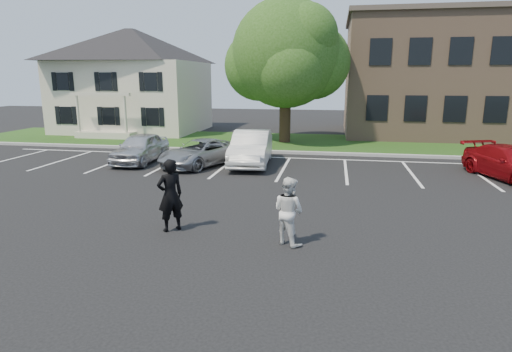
{
  "coord_description": "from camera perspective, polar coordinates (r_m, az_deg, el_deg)",
  "views": [
    {
      "loc": [
        2.21,
        -11.05,
        4.09
      ],
      "look_at": [
        0.0,
        1.0,
        1.25
      ],
      "focal_mm": 30.0,
      "sensor_mm": 36.0,
      "label": 1
    }
  ],
  "objects": [
    {
      "name": "office_building",
      "position": [
        35.08,
        30.7,
        11.37
      ],
      "size": [
        22.4,
        10.4,
        8.3
      ],
      "color": "#96745A",
      "rests_on": "ground"
    },
    {
      "name": "grass_strip",
      "position": [
        27.44,
        5.68,
        4.49
      ],
      "size": [
        44.0,
        8.0,
        0.08
      ],
      "primitive_type": "cube",
      "color": "#21431A",
      "rests_on": "ground"
    },
    {
      "name": "car_silver_west",
      "position": [
        21.73,
        -15.17,
        3.64
      ],
      "size": [
        1.7,
        4.18,
        1.42
      ],
      "primitive_type": "imported",
      "rotation": [
        0.0,
        0.0,
        0.0
      ],
      "color": "silver",
      "rests_on": "ground"
    },
    {
      "name": "curb",
      "position": [
        23.5,
        4.86,
        3.16
      ],
      "size": [
        40.0,
        0.3,
        0.15
      ],
      "primitive_type": "cube",
      "color": "gray",
      "rests_on": "ground"
    },
    {
      "name": "car_white_sedan",
      "position": [
        20.37,
        -0.66,
        3.74
      ],
      "size": [
        2.07,
        4.97,
        1.6
      ],
      "primitive_type": "imported",
      "rotation": [
        0.0,
        0.0,
        0.08
      ],
      "color": "silver",
      "rests_on": "ground"
    },
    {
      "name": "ground_plane",
      "position": [
        11.99,
        -0.87,
        -6.9
      ],
      "size": [
        90.0,
        90.0,
        0.0
      ],
      "primitive_type": "plane",
      "color": "black",
      "rests_on": "ground"
    },
    {
      "name": "man_black_suit",
      "position": [
        11.72,
        -11.37,
        -2.53
      ],
      "size": [
        0.85,
        0.85,
        1.99
      ],
      "primitive_type": "imported",
      "rotation": [
        0.0,
        0.0,
        3.91
      ],
      "color": "black",
      "rests_on": "ground"
    },
    {
      "name": "car_silver_minivan",
      "position": [
        20.33,
        -7.4,
        3.09
      ],
      "size": [
        3.69,
        4.87,
        1.23
      ],
      "primitive_type": "imported",
      "rotation": [
        0.0,
        0.0,
        -0.43
      ],
      "color": "#989A9E",
      "rests_on": "ground"
    },
    {
      "name": "car_red_compact",
      "position": [
        20.29,
        30.9,
        1.47
      ],
      "size": [
        3.32,
        4.98,
        1.34
      ],
      "primitive_type": "imported",
      "rotation": [
        0.0,
        0.0,
        0.34
      ],
      "color": "maroon",
      "rests_on": "ground"
    },
    {
      "name": "stall_lines",
      "position": [
        20.43,
        7.92,
        1.39
      ],
      "size": [
        34.0,
        5.36,
        0.01
      ],
      "color": "silver",
      "rests_on": "ground"
    },
    {
      "name": "man_white_shirt",
      "position": [
        10.65,
        4.36,
        -4.65
      ],
      "size": [
        1.06,
        1.01,
        1.72
      ],
      "primitive_type": "imported",
      "rotation": [
        0.0,
        0.0,
        2.54
      ],
      "color": "white",
      "rests_on": "ground"
    },
    {
      "name": "tree",
      "position": [
        27.19,
        4.23,
        15.66
      ],
      "size": [
        7.8,
        7.2,
        8.8
      ],
      "color": "black",
      "rests_on": "ground"
    },
    {
      "name": "house",
      "position": [
        34.55,
        -16.08,
        12.11
      ],
      "size": [
        10.3,
        9.22,
        7.6
      ],
      "color": "beige",
      "rests_on": "ground"
    }
  ]
}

